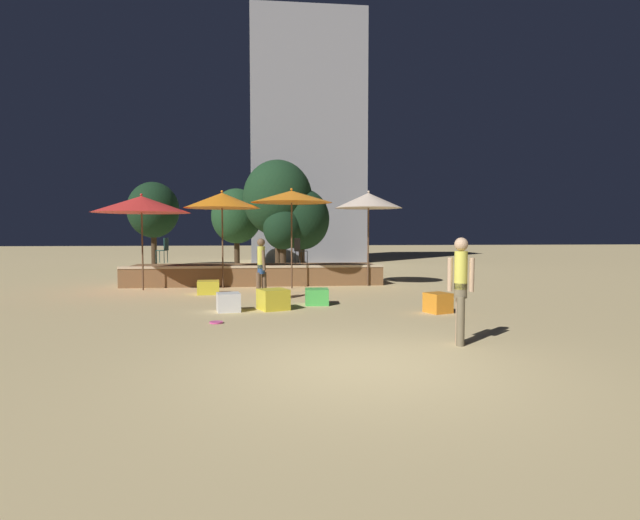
{
  "coord_description": "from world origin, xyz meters",
  "views": [
    {
      "loc": [
        -1.28,
        -6.6,
        1.83
      ],
      "look_at": [
        0.0,
        5.4,
        1.14
      ],
      "focal_mm": 28.0,
      "sensor_mm": 36.0,
      "label": 1
    }
  ],
  "objects_px": {
    "patio_umbrella_3": "(142,204)",
    "patio_umbrella_2": "(368,201)",
    "background_tree_0": "(278,198)",
    "cube_seat_1": "(438,303)",
    "bistro_chair_1": "(299,248)",
    "background_tree_4": "(283,228)",
    "cube_seat_2": "(317,297)",
    "cube_seat_3": "(273,299)",
    "frisbee_disc": "(216,322)",
    "background_tree_3": "(237,216)",
    "patio_umbrella_0": "(292,197)",
    "person_1": "(261,268)",
    "cube_seat_0": "(228,302)",
    "background_tree_2": "(153,210)",
    "person_0": "(461,287)",
    "patio_umbrella_1": "(222,201)",
    "cube_seat_4": "(208,287)",
    "background_tree_1": "(302,219)",
    "bistro_chair_0": "(164,248)"
  },
  "relations": [
    {
      "from": "bistro_chair_0",
      "to": "bistro_chair_1",
      "type": "bearing_deg",
      "value": 88.61
    },
    {
      "from": "frisbee_disc",
      "to": "background_tree_4",
      "type": "relative_size",
      "value": 0.09
    },
    {
      "from": "background_tree_1",
      "to": "background_tree_3",
      "type": "xyz_separation_m",
      "value": [
        -3.16,
        2.29,
        0.2
      ]
    },
    {
      "from": "cube_seat_4",
      "to": "bistro_chair_1",
      "type": "xyz_separation_m",
      "value": [
        2.83,
        2.42,
        1.06
      ]
    },
    {
      "from": "patio_umbrella_1",
      "to": "frisbee_disc",
      "type": "height_order",
      "value": "patio_umbrella_1"
    },
    {
      "from": "cube_seat_3",
      "to": "background_tree_0",
      "type": "relative_size",
      "value": 0.16
    },
    {
      "from": "cube_seat_3",
      "to": "cube_seat_4",
      "type": "height_order",
      "value": "cube_seat_3"
    },
    {
      "from": "bistro_chair_1",
      "to": "cube_seat_4",
      "type": "bearing_deg",
      "value": 102.62
    },
    {
      "from": "background_tree_3",
      "to": "background_tree_4",
      "type": "distance_m",
      "value": 3.81
    },
    {
      "from": "background_tree_1",
      "to": "background_tree_4",
      "type": "distance_m",
      "value": 1.23
    },
    {
      "from": "person_1",
      "to": "background_tree_2",
      "type": "relative_size",
      "value": 0.38
    },
    {
      "from": "patio_umbrella_1",
      "to": "patio_umbrella_0",
      "type": "bearing_deg",
      "value": -8.8
    },
    {
      "from": "person_0",
      "to": "background_tree_4",
      "type": "bearing_deg",
      "value": -154.43
    },
    {
      "from": "patio_umbrella_3",
      "to": "patio_umbrella_2",
      "type": "bearing_deg",
      "value": 3.78
    },
    {
      "from": "cube_seat_3",
      "to": "background_tree_0",
      "type": "distance_m",
      "value": 12.36
    },
    {
      "from": "patio_umbrella_2",
      "to": "bistro_chair_0",
      "type": "distance_m",
      "value": 7.51
    },
    {
      "from": "patio_umbrella_2",
      "to": "background_tree_3",
      "type": "xyz_separation_m",
      "value": [
        -4.92,
        9.23,
        -0.26
      ]
    },
    {
      "from": "cube_seat_0",
      "to": "bistro_chair_0",
      "type": "height_order",
      "value": "bistro_chair_0"
    },
    {
      "from": "person_0",
      "to": "patio_umbrella_0",
      "type": "bearing_deg",
      "value": -147.98
    },
    {
      "from": "person_0",
      "to": "bistro_chair_1",
      "type": "xyz_separation_m",
      "value": [
        -1.99,
        9.57,
        0.31
      ]
    },
    {
      "from": "patio_umbrella_1",
      "to": "background_tree_2",
      "type": "relative_size",
      "value": 0.72
    },
    {
      "from": "patio_umbrella_2",
      "to": "background_tree_4",
      "type": "height_order",
      "value": "patio_umbrella_2"
    },
    {
      "from": "background_tree_3",
      "to": "frisbee_disc",
      "type": "bearing_deg",
      "value": -88.15
    },
    {
      "from": "patio_umbrella_0",
      "to": "background_tree_3",
      "type": "relative_size",
      "value": 0.8
    },
    {
      "from": "cube_seat_3",
      "to": "background_tree_0",
      "type": "bearing_deg",
      "value": 88.16
    },
    {
      "from": "bistro_chair_1",
      "to": "background_tree_0",
      "type": "height_order",
      "value": "background_tree_0"
    },
    {
      "from": "patio_umbrella_1",
      "to": "cube_seat_0",
      "type": "xyz_separation_m",
      "value": [
        0.54,
        -4.88,
        -2.62
      ]
    },
    {
      "from": "person_1",
      "to": "cube_seat_0",
      "type": "bearing_deg",
      "value": -138.5
    },
    {
      "from": "background_tree_1",
      "to": "patio_umbrella_0",
      "type": "bearing_deg",
      "value": -96.47
    },
    {
      "from": "background_tree_3",
      "to": "cube_seat_3",
      "type": "bearing_deg",
      "value": -83.26
    },
    {
      "from": "background_tree_4",
      "to": "cube_seat_3",
      "type": "bearing_deg",
      "value": -93.04
    },
    {
      "from": "patio_umbrella_1",
      "to": "person_1",
      "type": "height_order",
      "value": "patio_umbrella_1"
    },
    {
      "from": "background_tree_2",
      "to": "background_tree_4",
      "type": "distance_m",
      "value": 7.68
    },
    {
      "from": "background_tree_0",
      "to": "background_tree_2",
      "type": "relative_size",
      "value": 1.18
    },
    {
      "from": "patio_umbrella_0",
      "to": "cube_seat_1",
      "type": "xyz_separation_m",
      "value": [
        3.04,
        -5.22,
        -2.73
      ]
    },
    {
      "from": "patio_umbrella_3",
      "to": "background_tree_0",
      "type": "relative_size",
      "value": 0.58
    },
    {
      "from": "cube_seat_4",
      "to": "person_1",
      "type": "bearing_deg",
      "value": -46.95
    },
    {
      "from": "frisbee_disc",
      "to": "background_tree_3",
      "type": "relative_size",
      "value": 0.07
    },
    {
      "from": "patio_umbrella_2",
      "to": "background_tree_1",
      "type": "distance_m",
      "value": 7.18
    },
    {
      "from": "patio_umbrella_2",
      "to": "background_tree_2",
      "type": "distance_m",
      "value": 13.68
    },
    {
      "from": "cube_seat_4",
      "to": "background_tree_0",
      "type": "distance_m",
      "value": 9.61
    },
    {
      "from": "cube_seat_2",
      "to": "bistro_chair_1",
      "type": "distance_m",
      "value": 5.0
    },
    {
      "from": "background_tree_0",
      "to": "cube_seat_2",
      "type": "bearing_deg",
      "value": -86.36
    },
    {
      "from": "frisbee_disc",
      "to": "background_tree_3",
      "type": "distance_m",
      "value": 15.93
    },
    {
      "from": "frisbee_disc",
      "to": "patio_umbrella_3",
      "type": "bearing_deg",
      "value": 115.41
    },
    {
      "from": "patio_umbrella_0",
      "to": "bistro_chair_0",
      "type": "relative_size",
      "value": 3.58
    },
    {
      "from": "background_tree_0",
      "to": "patio_umbrella_2",
      "type": "bearing_deg",
      "value": -67.95
    },
    {
      "from": "patio_umbrella_0",
      "to": "bistro_chair_1",
      "type": "xyz_separation_m",
      "value": [
        0.32,
        1.21,
        -1.7
      ]
    },
    {
      "from": "cube_seat_1",
      "to": "bistro_chair_1",
      "type": "bearing_deg",
      "value": 112.98
    },
    {
      "from": "cube_seat_2",
      "to": "bistro_chair_1",
      "type": "relative_size",
      "value": 0.68
    }
  ]
}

